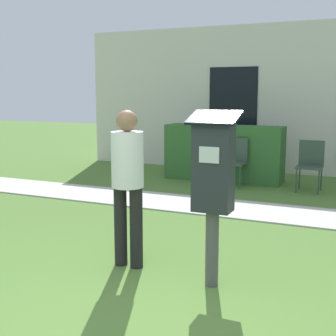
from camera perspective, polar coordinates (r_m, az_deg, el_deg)
sidewalk at (r=7.09m, az=10.57°, el=-5.13°), size 12.00×1.10×0.02m
building_facade at (r=10.42m, az=15.61°, el=8.06°), size 10.00×0.26×3.20m
parking_meter at (r=4.15m, az=5.52°, el=-0.98°), size 0.44×0.31×1.59m
person_standing at (r=4.64m, az=-4.94°, el=-1.00°), size 0.32×0.32×1.58m
outdoor_chair_left at (r=8.84m, az=8.12°, el=1.20°), size 0.44×0.44×0.90m
outdoor_chair_middle at (r=8.70m, az=16.96°, el=0.76°), size 0.44×0.44×0.90m
hedge_row at (r=9.39m, az=6.80°, el=1.83°), size 2.34×0.60×1.10m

